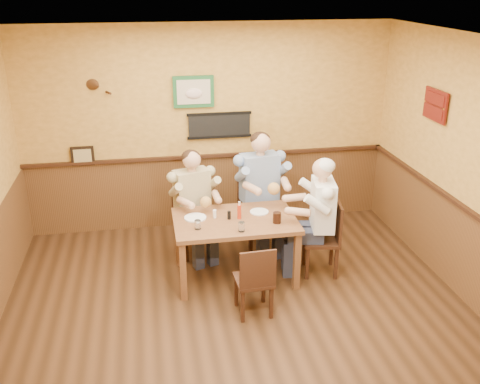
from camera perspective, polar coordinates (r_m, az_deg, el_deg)
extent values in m
plane|color=#331E0F|center=(5.69, 0.23, -13.77)|extent=(5.00, 5.00, 0.00)
cube|color=silver|center=(4.65, 0.29, 15.50)|extent=(5.00, 5.00, 0.02)
cube|color=#E2AE4F|center=(7.35, -3.31, 6.77)|extent=(5.00, 0.02, 2.80)
cube|color=#E2AE4F|center=(2.93, 9.72, -19.51)|extent=(5.00, 0.02, 2.80)
cube|color=brown|center=(7.61, -3.14, 0.18)|extent=(5.00, 0.02, 1.00)
cube|color=brown|center=(6.30, 23.20, -6.62)|extent=(0.02, 5.00, 1.00)
cube|color=black|center=(7.31, -2.21, 7.12)|extent=(0.88, 0.03, 0.34)
cube|color=#1F5D2E|center=(7.17, -4.97, 10.61)|extent=(0.54, 0.03, 0.42)
cube|color=black|center=(7.39, -16.44, 3.71)|extent=(0.30, 0.03, 0.26)
cube|color=maroon|center=(6.64, 20.13, 8.71)|extent=(0.03, 0.48, 0.36)
cube|color=brown|center=(6.13, -0.54, -3.11)|extent=(1.40, 0.90, 0.05)
cube|color=brown|center=(5.90, -6.09, -8.45)|extent=(0.07, 0.07, 0.70)
cube|color=brown|center=(6.10, 6.09, -7.37)|extent=(0.07, 0.07, 0.70)
cube|color=brown|center=(6.58, -6.63, -5.05)|extent=(0.07, 0.07, 0.70)
cube|color=brown|center=(6.76, 4.28, -4.19)|extent=(0.07, 0.07, 0.70)
cylinder|color=white|center=(5.88, -4.53, -3.49)|extent=(0.09, 0.09, 0.10)
cylinder|color=white|center=(5.81, 0.16, -3.73)|extent=(0.09, 0.09, 0.11)
cylinder|color=black|center=(6.02, 3.97, -2.74)|extent=(0.12, 0.12, 0.12)
cylinder|color=#B83013|center=(6.09, -0.07, -2.04)|extent=(0.06, 0.06, 0.19)
cylinder|color=white|center=(6.14, -2.72, -2.35)|extent=(0.05, 0.05, 0.10)
cylinder|color=black|center=(6.10, -1.17, -2.49)|extent=(0.05, 0.05, 0.10)
cylinder|color=white|center=(6.15, -4.79, -2.74)|extent=(0.25, 0.25, 0.02)
cylinder|color=silver|center=(6.29, 2.06, -2.12)|extent=(0.27, 0.27, 0.01)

